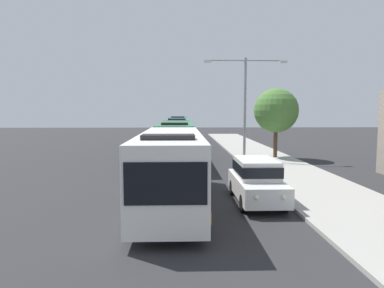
% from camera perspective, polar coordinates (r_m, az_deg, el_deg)
% --- Properties ---
extents(bus_lead, '(2.58, 10.46, 3.21)m').
position_cam_1_polar(bus_lead, '(14.89, -3.40, -3.48)').
color(bus_lead, silver).
rests_on(bus_lead, ground_plane).
extents(bus_second_in_line, '(2.58, 10.80, 3.21)m').
position_cam_1_polar(bus_second_in_line, '(26.52, -2.69, 0.45)').
color(bus_second_in_line, '#33724C').
rests_on(bus_second_in_line, ground_plane).
extents(bus_middle, '(2.58, 11.53, 3.21)m').
position_cam_1_polar(bus_middle, '(38.59, -2.41, 2.02)').
color(bus_middle, '#33724C').
rests_on(bus_middle, ground_plane).
extents(bus_fourth_in_line, '(2.58, 11.69, 3.21)m').
position_cam_1_polar(bus_fourth_in_line, '(50.83, -2.26, 2.85)').
color(bus_fourth_in_line, '#284C8C').
rests_on(bus_fourth_in_line, ground_plane).
extents(white_suv, '(1.86, 4.77, 1.90)m').
position_cam_1_polar(white_suv, '(15.63, 10.38, -5.57)').
color(white_suv, white).
rests_on(white_suv, ground_plane).
extents(streetlamp_mid, '(6.44, 0.28, 7.89)m').
position_cam_1_polar(streetlamp_mid, '(27.77, 8.61, 7.55)').
color(streetlamp_mid, gray).
rests_on(streetlamp_mid, sidewalk).
extents(roadside_tree, '(3.63, 3.63, 5.67)m').
position_cam_1_polar(roadside_tree, '(29.72, 13.49, 5.29)').
color(roadside_tree, '#4C3823').
rests_on(roadside_tree, sidewalk).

